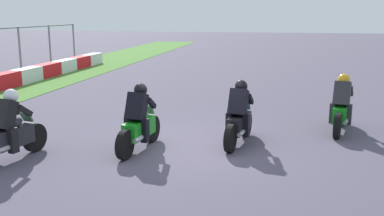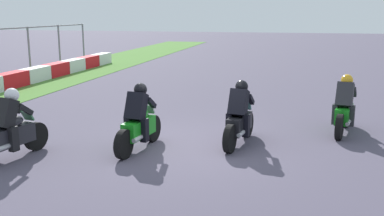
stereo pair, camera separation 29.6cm
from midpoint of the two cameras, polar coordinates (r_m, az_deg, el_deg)
ground_plane at (r=10.36m, az=0.78°, el=-4.86°), size 120.00×120.00×0.00m
rider_lane_a at (r=11.98m, az=19.73°, el=-0.16°), size 2.02×0.64×1.51m
rider_lane_b at (r=10.38m, az=6.96°, el=-1.35°), size 2.03×0.61×1.51m
rider_lane_c at (r=9.96m, az=-6.03°, el=-1.92°), size 2.04×0.59×1.51m
rider_lane_d at (r=9.95m, az=-21.63°, el=-2.74°), size 2.03×0.63×1.51m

